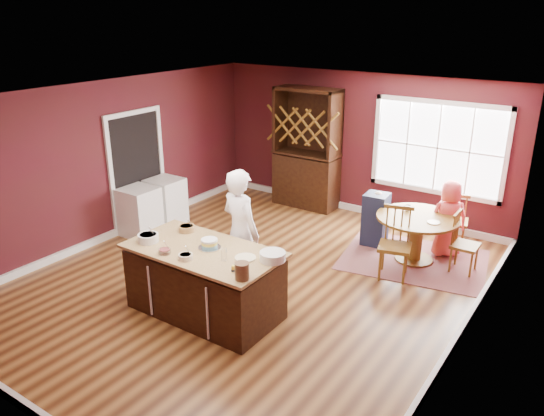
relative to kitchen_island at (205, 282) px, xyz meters
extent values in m
plane|color=brown|center=(-0.02, 1.05, -0.44)|extent=(7.00, 7.00, 0.00)
plane|color=white|center=(-0.02, 1.05, 2.26)|extent=(7.00, 7.00, 0.00)
plane|color=#401715|center=(-0.02, 4.55, 0.91)|extent=(6.00, 0.00, 6.00)
plane|color=#401715|center=(-0.02, -2.45, 0.91)|extent=(6.00, 0.00, 6.00)
plane|color=#401715|center=(-3.02, 1.05, 0.91)|extent=(0.00, 7.00, 7.00)
plane|color=#401715|center=(2.98, 1.05, 0.91)|extent=(0.00, 7.00, 7.00)
cube|color=black|center=(0.00, 0.00, -0.03)|extent=(1.94, 0.98, 0.83)
cube|color=tan|center=(0.00, 0.00, 0.46)|extent=(2.02, 1.06, 0.04)
cylinder|color=olive|center=(1.73, 3.05, -0.42)|extent=(0.60, 0.60, 0.04)
cylinder|color=olive|center=(1.73, 3.05, -0.08)|extent=(0.21, 0.21, 0.67)
cylinder|color=olive|center=(1.73, 3.05, 0.29)|extent=(1.28, 1.28, 0.04)
imported|color=white|center=(0.04, 0.74, 0.46)|extent=(0.74, 0.57, 1.80)
cylinder|color=silver|center=(-0.74, -0.23, 0.53)|extent=(0.27, 0.27, 0.10)
cylinder|color=#AE7141|center=(-0.56, 0.31, 0.52)|extent=(0.22, 0.22, 0.08)
cylinder|color=silver|center=(-0.30, -0.37, 0.51)|extent=(0.16, 0.16, 0.06)
cylinder|color=beige|center=(0.02, -0.34, 0.51)|extent=(0.17, 0.17, 0.07)
cylinder|color=silver|center=(0.43, -0.10, 0.56)|extent=(0.08, 0.08, 0.16)
cylinder|color=white|center=(0.61, 0.08, 0.49)|extent=(0.26, 0.26, 0.02)
cylinder|color=white|center=(0.91, 0.23, 0.54)|extent=(0.32, 0.32, 0.11)
cylinder|color=#463419|center=(0.89, -0.36, 0.58)|extent=(0.17, 0.17, 0.20)
cube|color=brown|center=(1.73, 3.05, -0.43)|extent=(2.45, 2.05, 0.01)
imported|color=#E3494A|center=(2.07, 3.52, 0.19)|extent=(0.74, 0.69, 1.26)
cylinder|color=beige|center=(2.02, 2.93, 0.32)|extent=(0.19, 0.19, 0.01)
imported|color=white|center=(1.50, 3.19, 0.36)|extent=(0.14, 0.14, 0.09)
cube|color=#362112|center=(-1.01, 4.27, 0.75)|extent=(1.29, 0.54, 2.37)
cube|color=silver|center=(-2.66, 1.33, -0.01)|extent=(0.59, 0.57, 0.86)
cube|color=white|center=(-2.66, 1.97, -0.01)|extent=(0.59, 0.57, 0.86)
camera|label=1|loc=(4.15, -4.55, 3.33)|focal=35.00mm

